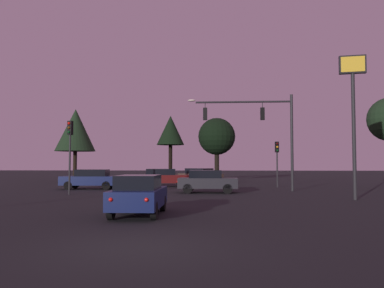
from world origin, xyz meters
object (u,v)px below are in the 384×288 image
Objects in this scene: traffic_light_corner_right at (277,155)px; car_parked_lot at (162,177)px; traffic_light_corner_left at (70,143)px; car_nearside_lane at (139,194)px; car_crossing_left at (207,181)px; store_sign_illuminated at (353,95)px; car_crossing_right at (91,179)px; tree_center_horizon at (75,130)px; tree_left_far at (217,137)px; tree_right_cluster at (171,131)px; car_far_lane at (200,176)px; traffic_signal_mast_arm at (261,124)px.

car_parked_lot is at bearing 176.12° from traffic_light_corner_right.
car_parked_lot is at bearing 63.27° from traffic_light_corner_left.
car_nearside_lane and car_crossing_left have the same top height.
car_crossing_right is at bearing 154.14° from store_sign_illuminated.
store_sign_illuminated is 31.83m from tree_center_horizon.
store_sign_illuminated is 0.97× the size of tree_center_horizon.
traffic_light_corner_left is 22.14m from tree_left_far.
store_sign_illuminated reaches higher than car_crossing_left.
car_crossing_right is 14.36m from tree_right_cluster.
tree_right_cluster is at bearing 105.13° from car_crossing_left.
car_far_lane is 7.74m from tree_left_far.
tree_center_horizon reaches higher than car_far_lane.
traffic_light_corner_right is at bearing -3.88° from car_parked_lot.
tree_right_cluster reaches higher than traffic_light_corner_left.
car_crossing_right is at bearing 173.70° from traffic_signal_mast_arm.
car_nearside_lane and car_crossing_right have the same top height.
traffic_signal_mast_arm is 1.69× the size of car_crossing_right.
traffic_light_corner_left is at bearing -116.73° from car_parked_lot.
store_sign_illuminated is (9.02, -16.50, 4.90)m from car_far_lane.
car_crossing_left is 0.90× the size of car_far_lane.
car_parked_lot is at bearing -40.64° from tree_center_horizon.
tree_right_cluster reaches higher than traffic_signal_mast_arm.
tree_right_cluster is at bearing 69.52° from car_crossing_right.
traffic_light_corner_right is 8.89m from car_crossing_left.
tree_left_far is (9.79, 14.47, 4.21)m from car_crossing_right.
tree_left_far reaches higher than car_parked_lot.
tree_center_horizon is at bearing 132.12° from car_crossing_left.
car_crossing_right is 0.55× the size of tree_center_horizon.
car_crossing_left is 0.50× the size of tree_center_horizon.
traffic_signal_mast_arm reaches higher than car_crossing_left.
traffic_light_corner_right is at bearing 66.45° from car_nearside_lane.
tree_right_cluster is at bearing 126.92° from car_far_lane.
car_far_lane is at bearing 116.42° from traffic_signal_mast_arm.
car_far_lane is 19.43m from store_sign_illuminated.
car_nearside_lane is 31.82m from tree_center_horizon.
tree_center_horizon is 1.13× the size of tree_right_cluster.
traffic_signal_mast_arm is at bearing -33.85° from car_parked_lot.
car_crossing_right is at bearing -167.85° from traffic_light_corner_right.
car_nearside_lane is 0.85× the size of car_parked_lot.
car_crossing_right is at bearing -134.79° from car_far_lane.
tree_right_cluster is at bearing 120.03° from traffic_signal_mast_arm.
traffic_signal_mast_arm is 13.28m from traffic_light_corner_left.
car_crossing_left is 0.56× the size of tree_right_cluster.
traffic_signal_mast_arm reaches higher than traffic_light_corner_right.
car_crossing_left is at bearing -47.88° from tree_center_horizon.
tree_center_horizon is (-11.17, 9.59, 4.94)m from car_parked_lot.
tree_right_cluster reaches higher than car_crossing_right.
traffic_light_corner_right is at bearing 49.11° from car_crossing_left.
store_sign_illuminated is at bearing -25.86° from car_crossing_right.
tree_right_cluster is at bearing 120.56° from store_sign_illuminated.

